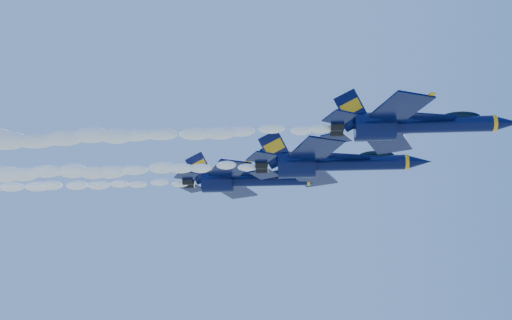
{
  "coord_description": "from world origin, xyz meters",
  "views": [
    {
      "loc": [
        5.27,
        -73.6,
        125.96
      ],
      "look_at": [
        1.24,
        -5.84,
        151.84
      ],
      "focal_mm": 45.0,
      "sensor_mm": 36.0,
      "label": 1
    }
  ],
  "objects": [
    {
      "name": "jet_lead",
      "position": [
        17.29,
        -14.7,
        151.85
      ],
      "size": [
        18.65,
        15.3,
        6.93
      ],
      "color": "#070D33"
    },
    {
      "name": "smoke_trail_jet_lead",
      "position": [
        -19.8,
        -14.7,
        151.34
      ],
      "size": [
        58.23,
        2.53,
        2.27
      ],
      "primitive_type": "ellipsoid",
      "color": "white"
    },
    {
      "name": "jet_second",
      "position": [
        9.79,
        -4.71,
        151.71
      ],
      "size": [
        19.96,
        16.38,
        7.42
      ],
      "color": "#070D33"
    },
    {
      "name": "smoke_trail_jet_second",
      "position": [
        -27.86,
        -4.71,
        151.19
      ],
      "size": [
        58.23,
        2.7,
        2.43
      ],
      "primitive_type": "ellipsoid",
      "color": "white"
    },
    {
      "name": "jet_third",
      "position": [
        -0.42,
        1.9,
        152.17
      ],
      "size": [
        18.24,
        14.97,
        6.78
      ],
      "color": "#070D33"
    }
  ]
}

